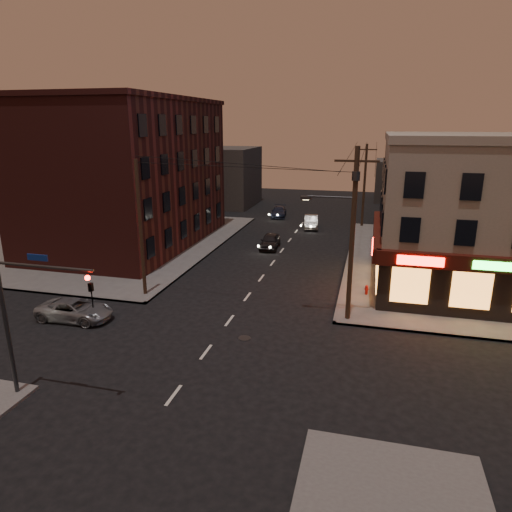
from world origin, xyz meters
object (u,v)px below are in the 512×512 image
(suv_cross, at_px, (75,310))
(sedan_far, at_px, (279,212))
(fire_hydrant, at_px, (367,289))
(sedan_near, at_px, (270,241))
(sedan_mid, at_px, (311,222))

(suv_cross, xyz_separation_m, sedan_far, (5.50, 33.49, -0.00))
(fire_hydrant, bearing_deg, sedan_near, 130.88)
(suv_cross, bearing_deg, sedan_mid, -20.89)
(sedan_mid, bearing_deg, suv_cross, -117.22)
(suv_cross, bearing_deg, sedan_near, -23.34)
(sedan_mid, distance_m, sedan_far, 7.06)
(suv_cross, height_order, sedan_near, sedan_near)
(sedan_mid, bearing_deg, fire_hydrant, -79.31)
(sedan_near, relative_size, fire_hydrant, 6.03)
(sedan_near, xyz_separation_m, sedan_far, (-2.21, 14.78, -0.06))
(sedan_far, height_order, fire_hydrant, sedan_far)
(suv_cross, xyz_separation_m, sedan_near, (7.71, 18.70, 0.06))
(suv_cross, bearing_deg, sedan_far, -10.27)
(sedan_near, xyz_separation_m, sedan_mid, (2.55, 9.58, 0.02))
(suv_cross, relative_size, sedan_far, 1.05)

